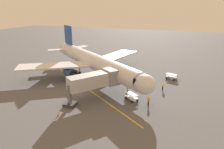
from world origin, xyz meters
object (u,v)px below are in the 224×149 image
object	(u,v)px
ground_crew_wing_walker	(163,86)
safety_cone_nose_right	(58,114)
baggage_cart_near_nose	(132,97)
safety_cone_nose_left	(109,110)
airplane	(93,62)
jet_bridge	(97,80)
baggage_cart_portside	(171,77)
ground_crew_marshaller	(148,101)

from	to	relation	value
ground_crew_wing_walker	safety_cone_nose_right	xyz separation A→B (m)	(14.73, 16.75, -0.61)
baggage_cart_near_nose	safety_cone_nose_right	world-z (taller)	baggage_cart_near_nose
ground_crew_wing_walker	baggage_cart_near_nose	bearing A→B (deg)	54.65
safety_cone_nose_left	safety_cone_nose_right	distance (m)	8.32
baggage_cart_near_nose	safety_cone_nose_left	bearing A→B (deg)	65.64
airplane	ground_crew_wing_walker	world-z (taller)	airplane
jet_bridge	safety_cone_nose_left	size ratio (longest dim) A/B	18.77
ground_crew_wing_walker	baggage_cart_portside	bearing A→B (deg)	-99.12
safety_cone_nose_left	ground_crew_wing_walker	bearing A→B (deg)	-120.77
jet_bridge	baggage_cart_near_nose	world-z (taller)	jet_bridge
ground_crew_wing_walker	safety_cone_nose_left	world-z (taller)	ground_crew_wing_walker
safety_cone_nose_right	baggage_cart_portside	bearing A→B (deg)	-123.31
ground_crew_marshaller	safety_cone_nose_right	bearing A→B (deg)	33.33
jet_bridge	ground_crew_wing_walker	world-z (taller)	jet_bridge
airplane	baggage_cart_portside	world-z (taller)	airplane
airplane	ground_crew_marshaller	distance (m)	19.18
jet_bridge	baggage_cart_near_nose	xyz separation A→B (m)	(-6.39, -1.51, -3.11)
jet_bridge	ground_crew_marshaller	world-z (taller)	jet_bridge
airplane	baggage_cart_portside	bearing A→B (deg)	-164.83
airplane	safety_cone_nose_left	bearing A→B (deg)	122.84
ground_crew_wing_walker	baggage_cart_near_nose	world-z (taller)	ground_crew_wing_walker
ground_crew_marshaller	ground_crew_wing_walker	xyz separation A→B (m)	(-1.58, -8.11, 0.00)
baggage_cart_near_nose	safety_cone_nose_right	bearing A→B (deg)	44.95
baggage_cart_portside	jet_bridge	bearing A→B (deg)	51.89
baggage_cart_portside	safety_cone_nose_left	world-z (taller)	baggage_cart_portside
baggage_cart_near_nose	baggage_cart_portside	xyz separation A→B (m)	(-6.18, -14.51, 0.00)
jet_bridge	safety_cone_nose_right	distance (m)	9.55
jet_bridge	baggage_cart_near_nose	distance (m)	7.26
baggage_cart_portside	safety_cone_nose_left	distance (m)	21.92
ground_crew_wing_walker	safety_cone_nose_right	bearing A→B (deg)	48.68
jet_bridge	safety_cone_nose_left	xyz separation A→B (m)	(-3.85, 4.09, -3.49)
airplane	jet_bridge	bearing A→B (deg)	118.18
baggage_cart_near_nose	ground_crew_marshaller	bearing A→B (deg)	162.25
ground_crew_marshaller	ground_crew_wing_walker	size ratio (longest dim) A/B	1.00
baggage_cart_near_nose	jet_bridge	bearing A→B (deg)	13.29
jet_bridge	safety_cone_nose_left	world-z (taller)	jet_bridge
ground_crew_marshaller	baggage_cart_near_nose	world-z (taller)	ground_crew_marshaller
baggage_cart_portside	safety_cone_nose_left	size ratio (longest dim) A/B	5.28
baggage_cart_near_nose	baggage_cart_portside	bearing A→B (deg)	-113.07
jet_bridge	baggage_cart_portside	xyz separation A→B (m)	(-12.57, -16.02, -3.11)
airplane	ground_crew_marshaller	bearing A→B (deg)	145.96
safety_cone_nose_right	jet_bridge	bearing A→B (deg)	-112.27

